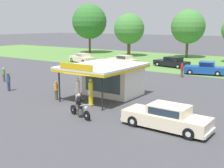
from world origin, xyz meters
TOP-DOWN VIEW (x-y plane):
  - ground_plane at (0.00, 0.00)m, footprint 300.00×300.00m
  - grass_verge_strip at (0.00, 30.00)m, footprint 120.00×24.00m
  - service_station_kiosk at (-0.06, 4.31)m, footprint 5.08×6.69m
  - gas_pump_nearside at (-0.70, 0.77)m, footprint 0.44×0.44m
  - gas_pump_offside at (0.58, 0.77)m, footprint 0.44×0.44m
  - motorcycle_with_rider at (1.69, -1.79)m, footprint 2.25×0.93m
  - featured_classic_sedan at (7.28, -0.59)m, footprint 5.32×1.96m
  - parked_car_back_row_centre_right at (-9.60, 20.97)m, footprint 5.17×2.17m
  - parked_car_back_row_far_right at (-16.63, 19.89)m, footprint 5.23×2.98m
  - parked_car_back_row_centre_left at (-2.72, 23.42)m, footprint 5.54×2.89m
  - parked_car_back_row_centre at (3.18, 19.65)m, footprint 5.14×2.95m
  - bystander_standing_back_lot at (-2.81, 0.55)m, footprint 0.34×0.34m
  - bystander_strolling_foreground at (-2.52, 10.85)m, footprint 0.34×0.34m
  - bystander_leaning_by_kiosk at (-12.99, 2.88)m, footprint 0.34×0.34m
  - bystander_admiring_sedan at (1.67, 16.11)m, footprint 0.34×0.34m
  - bystander_chatting_near_pumps at (-8.71, 0.37)m, footprint 0.36×0.36m
  - tree_oak_far_right at (-5.37, 36.38)m, footprint 6.14×6.14m
  - tree_oak_distant_spare at (-15.65, 32.74)m, footprint 5.80×5.80m
  - tree_oak_centre at (-25.85, 33.60)m, footprint 7.33×7.33m

SIDE VIEW (x-z plane):
  - ground_plane at x=0.00m, z-range 0.00..0.00m
  - grass_verge_strip at x=0.00m, z-range 0.00..0.01m
  - motorcycle_with_rider at x=1.69m, z-range -0.14..1.44m
  - featured_classic_sedan at x=7.28m, z-range -0.06..1.40m
  - parked_car_back_row_centre_left at x=-2.72m, z-range -0.06..1.41m
  - parked_car_back_row_far_right at x=-16.63m, z-range -0.06..1.42m
  - parked_car_back_row_centre_right at x=-9.60m, z-range -0.07..1.45m
  - parked_car_back_row_centre at x=3.18m, z-range -0.09..1.50m
  - bystander_leaning_by_kiosk at x=-12.99m, z-range 0.03..1.55m
  - bystander_standing_back_lot at x=-2.81m, z-range 0.04..1.59m
  - bystander_strolling_foreground at x=-2.52m, z-range 0.05..1.61m
  - bystander_admiring_sedan at x=1.67m, z-range 0.04..1.67m
  - bystander_chatting_near_pumps at x=-8.71m, z-range 0.06..1.69m
  - gas_pump_nearside at x=-0.70m, z-range -0.08..1.91m
  - gas_pump_offside at x=0.58m, z-range -0.08..1.98m
  - service_station_kiosk at x=-0.06m, z-range 0.01..3.22m
  - tree_oak_distant_spare at x=-15.65m, z-range 1.03..9.15m
  - tree_oak_far_right at x=-5.37m, z-range 1.26..9.96m
  - tree_oak_centre at x=-25.85m, z-range 1.37..11.68m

